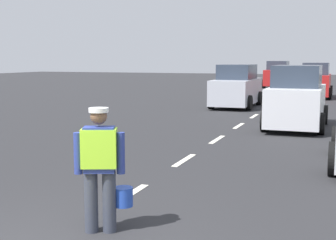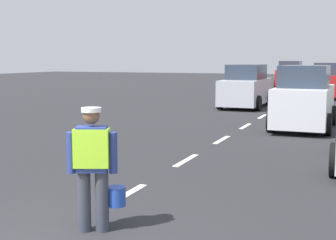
{
  "view_description": "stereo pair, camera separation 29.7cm",
  "coord_description": "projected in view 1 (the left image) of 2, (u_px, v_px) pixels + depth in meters",
  "views": [
    {
      "loc": [
        3.34,
        -4.49,
        2.3
      ],
      "look_at": [
        0.11,
        4.32,
        1.1
      ],
      "focal_mm": 51.32,
      "sensor_mm": 36.0,
      "label": 1
    },
    {
      "loc": [
        3.62,
        -4.38,
        2.3
      ],
      "look_at": [
        0.11,
        4.32,
        1.1
      ],
      "focal_mm": 51.32,
      "sensor_mm": 36.0,
      "label": 2
    }
  ],
  "objects": [
    {
      "name": "ground_plane",
      "position": [
        275.0,
        103.0,
        25.17
      ],
      "size": [
        96.0,
        96.0,
        0.0
      ],
      "primitive_type": "plane",
      "color": "#28282B"
    },
    {
      "name": "lane_center_line",
      "position": [
        285.0,
        97.0,
        29.08
      ],
      "size": [
        0.14,
        46.4,
        0.01
      ],
      "color": "silver",
      "rests_on": "ground"
    },
    {
      "name": "road_worker",
      "position": [
        101.0,
        163.0,
        6.32
      ],
      "size": [
        0.69,
        0.55,
        1.67
      ],
      "color": "#383D4C",
      "rests_on": "ground"
    },
    {
      "name": "car_outgoing_far",
      "position": [
        316.0,
        82.0,
        28.37
      ],
      "size": [
        1.87,
        3.9,
        2.07
      ],
      "color": "red",
      "rests_on": "ground"
    },
    {
      "name": "car_oncoming_second",
      "position": [
        237.0,
        87.0,
        22.96
      ],
      "size": [
        1.97,
        4.36,
        2.03
      ],
      "color": "silver",
      "rests_on": "ground"
    },
    {
      "name": "car_oncoming_third",
      "position": [
        278.0,
        75.0,
        38.65
      ],
      "size": [
        2.01,
        3.87,
        2.12
      ],
      "color": "red",
      "rests_on": "ground"
    },
    {
      "name": "car_outgoing_ahead",
      "position": [
        297.0,
        99.0,
        15.93
      ],
      "size": [
        1.92,
        4.03,
        2.09
      ],
      "color": "silver",
      "rests_on": "ground"
    }
  ]
}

